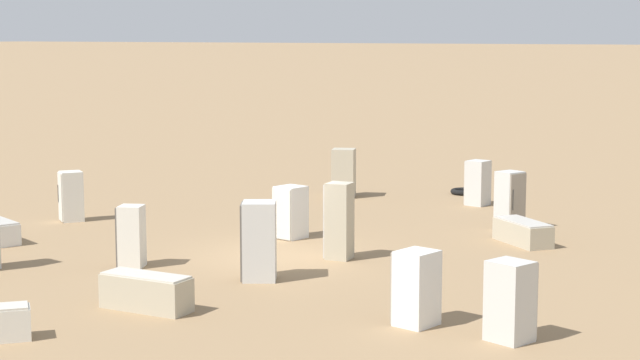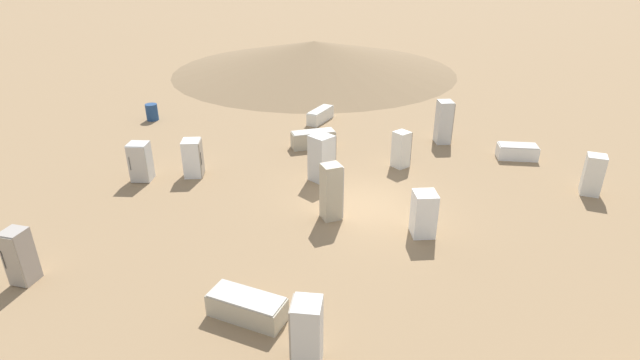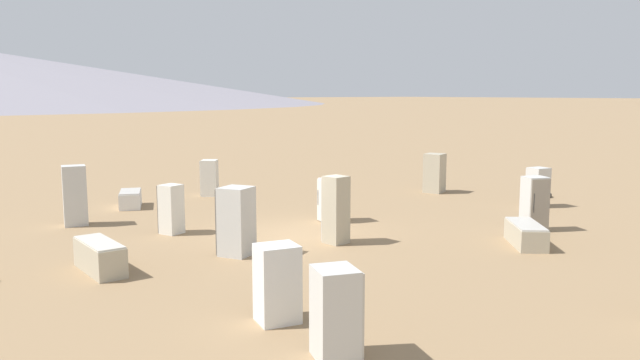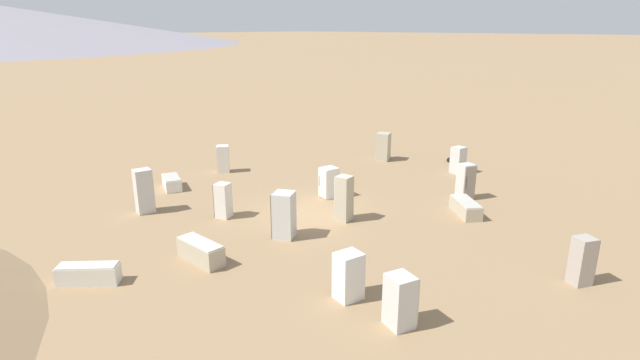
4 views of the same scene
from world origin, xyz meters
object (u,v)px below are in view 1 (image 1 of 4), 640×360
discarded_fridge_4 (478,183)px  discarded_fridge_0 (511,301)px  discarded_fridge_11 (344,173)px  scrap_tire (464,192)px  discarded_fridge_2 (416,288)px  discarded_fridge_10 (523,232)px  discarded_fridge_1 (290,212)px  discarded_fridge_3 (146,292)px  discarded_fridge_7 (259,241)px  discarded_fridge_12 (510,200)px  discarded_fridge_15 (131,236)px  discarded_fridge_14 (71,196)px  discarded_fridge_9 (339,221)px

discarded_fridge_4 → discarded_fridge_0: bearing=-146.9°
discarded_fridge_4 → discarded_fridge_11: size_ratio=0.88×
discarded_fridge_0 → scrap_tire: bearing=133.1°
discarded_fridge_2 → discarded_fridge_10: (0.76, -8.79, -0.42)m
discarded_fridge_4 → discarded_fridge_11: bearing=107.3°
discarded_fridge_0 → discarded_fridge_1: (8.56, -6.58, -0.03)m
discarded_fridge_0 → discarded_fridge_2: bearing=-164.8°
discarded_fridge_4 → discarded_fridge_3: bearing=-173.9°
discarded_fridge_3 → discarded_fridge_10: (-4.53, -10.39, -0.06)m
discarded_fridge_4 → discarded_fridge_7: (0.56, 12.56, 0.17)m
discarded_fridge_1 → discarded_fridge_10: size_ratio=0.74×
scrap_tire → discarded_fridge_12: bearing=122.3°
discarded_fridge_11 → discarded_fridge_15: discarded_fridge_11 is taller
discarded_fridge_4 → discarded_fridge_7: bearing=-172.3°
discarded_fridge_15 → discarded_fridge_2: bearing=-121.7°
discarded_fridge_3 → discarded_fridge_7: (-0.59, -3.38, 0.54)m
discarded_fridge_0 → discarded_fridge_1: size_ratio=1.04×
discarded_fridge_0 → discarded_fridge_1: bearing=161.6°
discarded_fridge_2 → discarded_fridge_15: size_ratio=0.98×
discarded_fridge_3 → discarded_fridge_11: discarded_fridge_11 is taller
discarded_fridge_10 → discarded_fridge_2: bearing=-135.3°
discarded_fridge_2 → discarded_fridge_15: 8.26m
discarded_fridge_7 → discarded_fridge_15: 3.45m
discarded_fridge_7 → discarded_fridge_10: size_ratio=0.93×
discarded_fridge_4 → discarded_fridge_12: discarded_fridge_12 is taller
discarded_fridge_1 → discarded_fridge_14: 7.19m
discarded_fridge_3 → discarded_fridge_9: 6.42m
scrap_tire → discarded_fridge_9: bearing=96.0°
discarded_fridge_2 → scrap_tire: size_ratio=1.55×
discarded_fridge_2 → discarded_fridge_0: bearing=-81.6°
discarded_fridge_3 → discarded_fridge_15: size_ratio=1.29×
discarded_fridge_2 → discarded_fridge_3: bearing=119.3°
discarded_fridge_15 → discarded_fridge_12: bearing=-56.2°
discarded_fridge_14 → scrap_tire: discarded_fridge_14 is taller
discarded_fridge_4 → scrap_tire: 2.50m
discarded_fridge_0 → discarded_fridge_11: discarded_fridge_11 is taller
discarded_fridge_2 → discarded_fridge_12: 10.80m
discarded_fridge_7 → discarded_fridge_1: bearing=-6.6°
discarded_fridge_4 → discarded_fridge_9: 9.64m
discarded_fridge_9 → discarded_fridge_0: bearing=-134.5°
discarded_fridge_15 → scrap_tire: size_ratio=1.59×
discarded_fridge_2 → discarded_fridge_15: (8.13, -1.45, 0.02)m
discarded_fridge_11 → discarded_fridge_14: discarded_fridge_11 is taller
discarded_fridge_9 → discarded_fridge_12: (-2.40, -5.97, -0.12)m
discarded_fridge_1 → discarded_fridge_15: discarded_fridge_15 is taller
discarded_fridge_4 → discarded_fridge_10: (-3.38, 5.54, -0.42)m
discarded_fridge_0 → discarded_fridge_14: 16.71m
discarded_fridge_12 → scrap_tire: 6.82m
discarded_fridge_7 → discarded_fridge_9: discarded_fridge_9 is taller
discarded_fridge_3 → discarded_fridge_9: bearing=-10.5°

